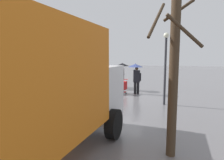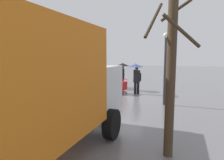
% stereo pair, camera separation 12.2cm
% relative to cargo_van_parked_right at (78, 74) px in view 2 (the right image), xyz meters
% --- Properties ---
extents(ground_plane, '(90.00, 90.00, 0.00)m').
position_rel_cargo_van_parked_right_xyz_m(ground_plane, '(-4.18, 0.81, -1.18)').
color(ground_plane, slate).
extents(slush_patch_near_cluster, '(2.55, 2.55, 0.01)m').
position_rel_cargo_van_parked_right_xyz_m(slush_patch_near_cluster, '(-3.15, 3.11, -1.18)').
color(slush_patch_near_cluster, '#999BA0').
rests_on(slush_patch_near_cluster, ground).
extents(slush_patch_under_van, '(1.55, 1.55, 0.01)m').
position_rel_cargo_van_parked_right_xyz_m(slush_patch_under_van, '(-1.99, -1.02, -1.18)').
color(slush_patch_under_van, '#ADAFB5').
rests_on(slush_patch_under_van, ground).
extents(slush_patch_mid_street, '(1.68, 1.68, 0.01)m').
position_rel_cargo_van_parked_right_xyz_m(slush_patch_mid_street, '(-2.47, 2.78, -1.18)').
color(slush_patch_mid_street, '#999BA0').
rests_on(slush_patch_mid_street, ground).
extents(cargo_van_parked_right, '(2.25, 5.36, 2.60)m').
position_rel_cargo_van_parked_right_xyz_m(cargo_van_parked_right, '(0.00, 0.00, 0.00)').
color(cargo_van_parked_right, '#B7BABF').
rests_on(cargo_van_parked_right, ground).
extents(shopping_cart_vendor, '(0.68, 0.90, 1.04)m').
position_rel_cargo_van_parked_right_xyz_m(shopping_cart_vendor, '(-3.92, 0.74, -0.61)').
color(shopping_cart_vendor, red).
rests_on(shopping_cart_vendor, ground).
extents(hand_dolly_boxes, '(0.61, 0.77, 1.32)m').
position_rel_cargo_van_parked_right_xyz_m(hand_dolly_boxes, '(-3.11, 0.52, -0.66)').
color(hand_dolly_boxes, '#515156').
rests_on(hand_dolly_boxes, ground).
extents(pedestrian_pink_side, '(1.04, 1.04, 2.15)m').
position_rel_cargo_van_parked_right_xyz_m(pedestrian_pink_side, '(-3.46, -0.86, 0.39)').
color(pedestrian_pink_side, black).
rests_on(pedestrian_pink_side, ground).
extents(pedestrian_black_side, '(1.04, 1.04, 2.15)m').
position_rel_cargo_van_parked_right_xyz_m(pedestrian_black_side, '(-4.82, 0.26, 0.41)').
color(pedestrian_black_side, black).
rests_on(pedestrian_black_side, ground).
extents(bare_tree_near, '(1.30, 1.30, 4.12)m').
position_rel_cargo_van_parked_right_xyz_m(bare_tree_near, '(-7.76, 8.19, 1.00)').
color(bare_tree_near, '#423323').
rests_on(bare_tree_near, ground).
extents(street_lamp, '(0.28, 0.28, 3.86)m').
position_rel_cargo_van_parked_right_xyz_m(street_lamp, '(-7.03, 2.68, 1.19)').
color(street_lamp, '#2D2D33').
rests_on(street_lamp, ground).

